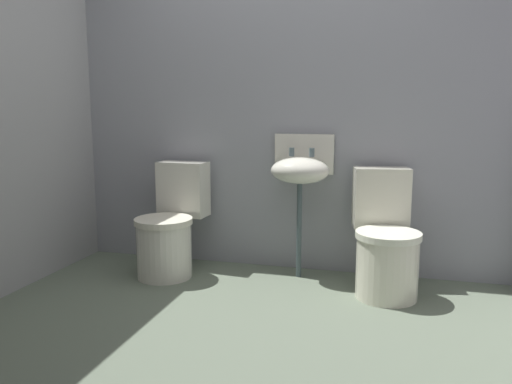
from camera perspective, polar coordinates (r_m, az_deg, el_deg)
The scene contains 5 objects.
ground_plane at distance 2.81m, azimuth -1.55°, elevation -15.99°, with size 3.56×2.64×0.08m, color slate.
wall_back at distance 3.67m, azimuth 3.67°, elevation 8.38°, with size 3.56×0.10×2.20m, color #9698A0.
toilet_left at distance 3.63m, azimuth -9.68°, elevation -4.17°, with size 0.43×0.62×0.78m.
toilet_right at distance 3.31m, azimuth 14.39°, elevation -5.68°, with size 0.49×0.65×0.78m.
sink at distance 3.46m, azimuth 5.07°, elevation 2.55°, with size 0.42×0.35×0.99m.
Camera 1 is at (0.74, -2.43, 1.16)m, focal length 35.38 mm.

